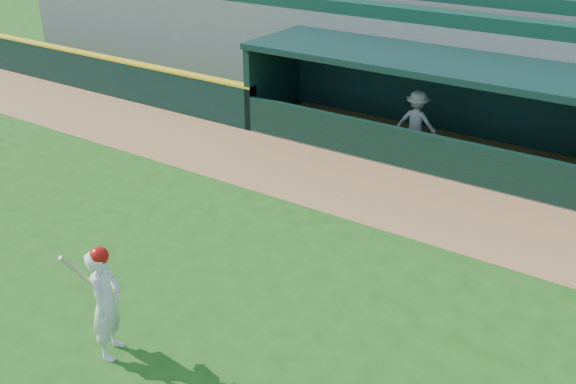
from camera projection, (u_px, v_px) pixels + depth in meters
name	position (u px, v px, depth m)	size (l,w,h in m)	color
ground	(235.00, 295.00, 10.88)	(120.00, 120.00, 0.00)	#1D4D13
warning_track	(369.00, 190.00, 14.52)	(40.00, 3.00, 0.01)	#98683C
field_wall_left	(70.00, 68.00, 21.65)	(15.50, 0.30, 1.20)	black
wall_stripe_left	(67.00, 49.00, 21.37)	(15.50, 0.32, 0.06)	yellow
dugout_player_inside	(416.00, 122.00, 16.18)	(1.06, 0.61, 1.64)	#A3A29E
dugout	(429.00, 98.00, 16.24)	(9.40, 2.80, 2.46)	slate
stands	(493.00, 26.00, 19.17)	(34.50, 6.25, 7.59)	slate
batter_at_plate	(106.00, 302.00, 9.17)	(0.66, 0.86, 1.83)	silver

